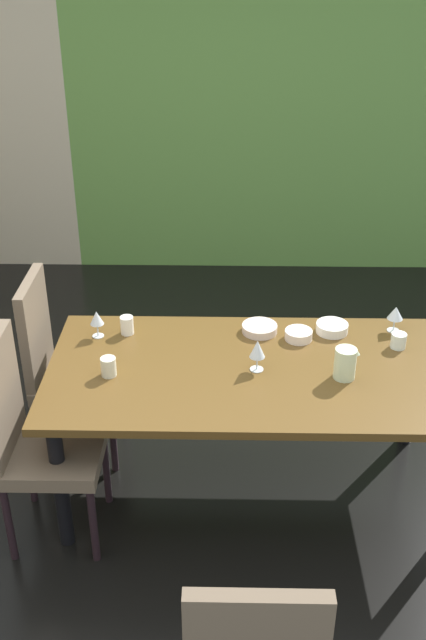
# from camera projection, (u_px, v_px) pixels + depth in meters

# --- Properties ---
(ground_plane) EXTENTS (5.88, 5.87, 0.02)m
(ground_plane) POSITION_uv_depth(u_px,v_px,m) (185.00, 499.00, 3.64)
(ground_plane) COLOR black
(garden_window_panel) EXTENTS (3.99, 0.10, 2.69)m
(garden_window_panel) POSITION_uv_depth(u_px,v_px,m) (325.00, 105.00, 5.49)
(garden_window_panel) COLOR #609241
(garden_window_panel) RESTS_ON ground_plane
(dining_table) EXTENTS (1.96, 0.98, 0.73)m
(dining_table) POSITION_uv_depth(u_px,v_px,m) (254.00, 381.00, 3.38)
(dining_table) COLOR brown
(dining_table) RESTS_ON ground_plane
(chair_left_near) EXTENTS (0.44, 0.44, 1.04)m
(chair_left_near) POSITION_uv_depth(u_px,v_px,m) (32.00, 434.00, 3.18)
(chair_left_near) COLOR brown
(chair_left_near) RESTS_ON ground_plane
(chair_left_far) EXTENTS (0.44, 0.44, 1.03)m
(chair_left_far) POSITION_uv_depth(u_px,v_px,m) (61.00, 361.00, 3.72)
(chair_left_far) COLOR brown
(chair_left_far) RESTS_ON ground_plane
(wine_glass_near_shelf) EXTENTS (0.07, 0.07, 0.14)m
(wine_glass_near_shelf) POSITION_uv_depth(u_px,v_px,m) (97.00, 319.00, 3.55)
(wine_glass_near_shelf) COLOR silver
(wine_glass_near_shelf) RESTS_ON dining_table
(wine_glass_left) EXTENTS (0.08, 0.08, 0.14)m
(wine_glass_left) POSITION_uv_depth(u_px,v_px,m) (395.00, 314.00, 3.60)
(wine_glass_left) COLOR silver
(wine_glass_left) RESTS_ON dining_table
(wine_glass_near_window) EXTENTS (0.07, 0.07, 0.16)m
(wine_glass_near_window) POSITION_uv_depth(u_px,v_px,m) (257.00, 350.00, 3.28)
(wine_glass_near_window) COLOR silver
(wine_glass_near_window) RESTS_ON dining_table
(serving_bowl_center) EXTENTS (0.16, 0.16, 0.05)m
(serving_bowl_center) POSITION_uv_depth(u_px,v_px,m) (332.00, 328.00, 3.63)
(serving_bowl_center) COLOR white
(serving_bowl_center) RESTS_ON dining_table
(serving_bowl_east) EXTENTS (0.14, 0.14, 0.05)m
(serving_bowl_east) POSITION_uv_depth(u_px,v_px,m) (299.00, 335.00, 3.57)
(serving_bowl_east) COLOR white
(serving_bowl_east) RESTS_ON dining_table
(serving_bowl_west) EXTENTS (0.18, 0.18, 0.04)m
(serving_bowl_west) POSITION_uv_depth(u_px,v_px,m) (260.00, 328.00, 3.63)
(serving_bowl_west) COLOR beige
(serving_bowl_west) RESTS_ON dining_table
(cup_rear) EXTENTS (0.08, 0.08, 0.08)m
(cup_rear) POSITION_uv_depth(u_px,v_px,m) (398.00, 341.00, 3.49)
(cup_rear) COLOR white
(cup_rear) RESTS_ON dining_table
(cup_south) EXTENTS (0.07, 0.07, 0.09)m
(cup_south) POSITION_uv_depth(u_px,v_px,m) (109.00, 367.00, 3.27)
(cup_south) COLOR beige
(cup_south) RESTS_ON dining_table
(cup_north) EXTENTS (0.07, 0.07, 0.09)m
(cup_north) POSITION_uv_depth(u_px,v_px,m) (127.00, 325.00, 3.61)
(cup_north) COLOR white
(cup_north) RESTS_ON dining_table
(pitcher_corner) EXTENTS (0.11, 0.10, 0.15)m
(pitcher_corner) POSITION_uv_depth(u_px,v_px,m) (345.00, 363.00, 3.24)
(pitcher_corner) COLOR beige
(pitcher_corner) RESTS_ON dining_table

